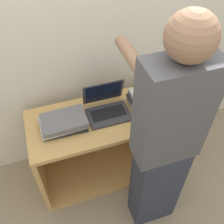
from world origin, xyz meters
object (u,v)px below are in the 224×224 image
at_px(laptop_stack_right, 151,100).
at_px(person, 164,146).
at_px(laptop_open, 107,107).
at_px(laptop_stack_left, 64,122).

xyz_separation_m(laptop_stack_right, person, (-0.16, -0.52, 0.11)).
relative_size(laptop_open, laptop_stack_left, 0.93).
bearing_deg(person, laptop_stack_left, 137.09).
bearing_deg(laptop_open, laptop_stack_left, -172.76).
height_order(laptop_stack_left, laptop_stack_right, laptop_stack_right).
bearing_deg(laptop_stack_left, person, -42.91).
height_order(laptop_open, laptop_stack_left, laptop_open).
bearing_deg(laptop_stack_right, laptop_open, 172.85).
bearing_deg(laptop_open, laptop_stack_right, -7.15).
distance_m(laptop_open, laptop_stack_left, 0.36).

